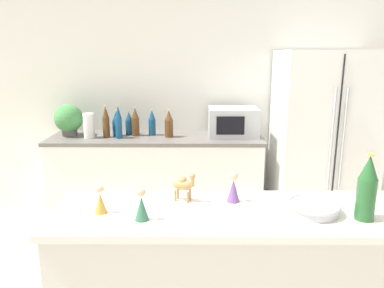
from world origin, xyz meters
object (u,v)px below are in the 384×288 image
(camel_figurine, at_px, (184,184))
(back_bottle_3, at_px, (129,123))
(wise_man_figurine_crimson, at_px, (142,206))
(wise_man_figurine_purple, at_px, (234,189))
(refrigerator, at_px, (322,142))
(wise_man_figurine_blue, at_px, (101,201))
(back_bottle_0, at_px, (117,124))
(back_bottle_6, at_px, (106,122))
(back_bottle_4, at_px, (119,122))
(potted_plant, at_px, (69,119))
(back_bottle_2, at_px, (152,123))
(wine_bottle, at_px, (367,189))
(fruit_bowl, at_px, (313,207))
(paper_towel_roll, at_px, (89,126))
(back_bottle_1, at_px, (135,122))
(microwave, at_px, (233,122))
(back_bottle_5, at_px, (169,124))

(camel_figurine, bearing_deg, back_bottle_3, 107.12)
(wise_man_figurine_crimson, bearing_deg, wise_man_figurine_purple, 26.60)
(refrigerator, relative_size, wise_man_figurine_blue, 12.98)
(back_bottle_0, relative_size, wise_man_figurine_blue, 1.86)
(back_bottle_3, relative_size, back_bottle_6, 0.76)
(back_bottle_4, bearing_deg, wise_man_figurine_purple, -62.95)
(potted_plant, relative_size, back_bottle_2, 1.21)
(wise_man_figurine_blue, bearing_deg, camel_figurine, 21.38)
(wise_man_figurine_purple, bearing_deg, wine_bottle, -19.53)
(back_bottle_2, bearing_deg, refrigerator, -4.78)
(fruit_bowl, bearing_deg, wine_bottle, -17.85)
(paper_towel_roll, relative_size, back_bottle_4, 0.74)
(wine_bottle, height_order, wise_man_figurine_crimson, wine_bottle)
(paper_towel_roll, height_order, back_bottle_1, back_bottle_1)
(wise_man_figurine_purple, bearing_deg, fruit_bowl, -20.49)
(refrigerator, xyz_separation_m, paper_towel_roll, (-2.26, 0.02, 0.16))
(back_bottle_3, bearing_deg, back_bottle_2, -8.58)
(microwave, distance_m, fruit_bowl, 2.06)
(back_bottle_1, bearing_deg, back_bottle_3, 139.18)
(wise_man_figurine_crimson, bearing_deg, microwave, 73.96)
(back_bottle_4, bearing_deg, back_bottle_5, 6.72)
(fruit_bowl, bearing_deg, back_bottle_4, 123.32)
(back_bottle_2, distance_m, back_bottle_3, 0.24)
(back_bottle_4, relative_size, camel_figurine, 2.17)
(microwave, bearing_deg, refrigerator, -7.15)
(back_bottle_4, xyz_separation_m, fruit_bowl, (1.28, -1.94, -0.03))
(microwave, xyz_separation_m, back_bottle_6, (-1.25, -0.07, 0.01))
(back_bottle_4, bearing_deg, wine_bottle, -53.59)
(back_bottle_2, height_order, camel_figurine, back_bottle_2)
(microwave, distance_m, wise_man_figurine_crimson, 2.22)
(back_bottle_3, relative_size, wine_bottle, 0.79)
(refrigerator, distance_m, back_bottle_5, 1.50)
(microwave, bearing_deg, back_bottle_1, 179.81)
(paper_towel_roll, relative_size, back_bottle_6, 0.76)
(microwave, xyz_separation_m, camel_figurine, (-0.43, -1.91, 0.04))
(paper_towel_roll, relative_size, wise_man_figurine_purple, 1.57)
(camel_figurine, bearing_deg, wise_man_figurine_blue, -158.62)
(wine_bottle, bearing_deg, wise_man_figurine_purple, 160.47)
(refrigerator, distance_m, wise_man_figurine_purple, 2.10)
(back_bottle_1, relative_size, wise_man_figurine_purple, 1.89)
(back_bottle_2, bearing_deg, fruit_bowl, -65.05)
(refrigerator, relative_size, back_bottle_0, 6.98)
(microwave, distance_m, back_bottle_4, 1.12)
(paper_towel_roll, relative_size, camel_figurine, 1.60)
(microwave, bearing_deg, camel_figurine, -102.82)
(paper_towel_roll, height_order, back_bottle_5, back_bottle_5)
(microwave, relative_size, back_bottle_1, 1.67)
(potted_plant, relative_size, back_bottle_1, 1.10)
(wise_man_figurine_crimson, bearing_deg, back_bottle_0, 104.35)
(back_bottle_5, height_order, wine_bottle, wine_bottle)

